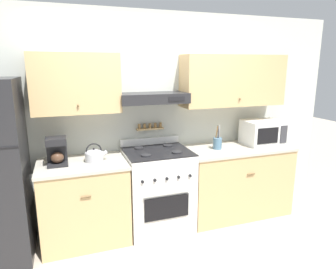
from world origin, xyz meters
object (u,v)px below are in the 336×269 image
object	(u,v)px
tea_kettle	(94,155)
coffee_maker	(57,151)
utensil_crock	(217,143)
stove_range	(158,189)
microwave	(263,132)

from	to	relation	value
tea_kettle	coffee_maker	world-z (taller)	coffee_maker
utensil_crock	stove_range	bearing A→B (deg)	-179.29
microwave	utensil_crock	bearing A→B (deg)	-178.50
coffee_maker	microwave	world-z (taller)	microwave
stove_range	coffee_maker	distance (m)	1.23
tea_kettle	coffee_maker	bearing A→B (deg)	176.42
tea_kettle	coffee_maker	size ratio (longest dim) A/B	0.85
tea_kettle	microwave	size ratio (longest dim) A/B	0.49
stove_range	tea_kettle	bearing A→B (deg)	179.22
microwave	coffee_maker	bearing A→B (deg)	179.87
stove_range	coffee_maker	size ratio (longest dim) A/B	3.56
tea_kettle	utensil_crock	bearing A→B (deg)	0.00
coffee_maker	utensil_crock	distance (m)	1.88
stove_range	coffee_maker	xyz separation A→B (m)	(-1.09, 0.03, 0.57)
stove_range	coffee_maker	world-z (taller)	coffee_maker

